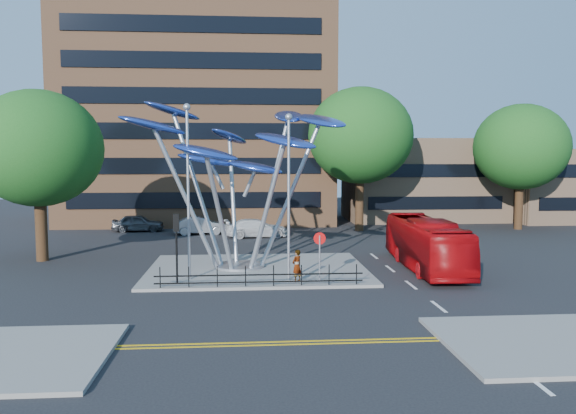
{
  "coord_description": "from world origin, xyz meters",
  "views": [
    {
      "loc": [
        -1.66,
        -24.74,
        6.39
      ],
      "look_at": [
        0.54,
        4.0,
        3.74
      ],
      "focal_mm": 35.0,
      "sensor_mm": 36.0,
      "label": 1
    }
  ],
  "objects": [
    {
      "name": "brick_tower",
      "position": [
        -6.0,
        32.0,
        15.0
      ],
      "size": [
        25.0,
        15.0,
        30.0
      ],
      "primitive_type": "cube",
      "color": "#905F3F",
      "rests_on": "ground"
    },
    {
      "name": "street_lamp_left",
      "position": [
        -4.5,
        3.5,
        5.36
      ],
      "size": [
        0.36,
        0.36,
        8.8
      ],
      "color": "#9EA0A5",
      "rests_on": "traffic_island"
    },
    {
      "name": "tree_far",
      "position": [
        22.0,
        22.0,
        7.11
      ],
      "size": [
        8.0,
        8.0,
        10.81
      ],
      "color": "black",
      "rests_on": "ground"
    },
    {
      "name": "no_entry_sign_island",
      "position": [
        2.0,
        2.52,
        1.82
      ],
      "size": [
        0.6,
        0.1,
        2.45
      ],
      "color": "#9EA0A5",
      "rests_on": "traffic_island"
    },
    {
      "name": "traffic_light_island",
      "position": [
        -5.0,
        2.5,
        2.61
      ],
      "size": [
        0.28,
        0.18,
        3.42
      ],
      "color": "black",
      "rests_on": "traffic_island"
    },
    {
      "name": "low_building_near",
      "position": [
        16.0,
        30.0,
        4.0
      ],
      "size": [
        15.0,
        8.0,
        8.0
      ],
      "primitive_type": "cube",
      "color": "tan",
      "rests_on": "ground"
    },
    {
      "name": "ground",
      "position": [
        0.0,
        0.0,
        0.0
      ],
      "size": [
        120.0,
        120.0,
        0.0
      ],
      "primitive_type": "plane",
      "color": "black",
      "rests_on": "ground"
    },
    {
      "name": "parked_car_left",
      "position": [
        -10.69,
        23.0,
        0.72
      ],
      "size": [
        4.35,
        1.98,
        1.45
      ],
      "primitive_type": "imported",
      "rotation": [
        0.0,
        0.0,
        1.64
      ],
      "color": "#46494E",
      "rests_on": "ground"
    },
    {
      "name": "parked_car_mid",
      "position": [
        -5.32,
        20.87,
        0.72
      ],
      "size": [
        4.51,
        2.04,
        1.44
      ],
      "primitive_type": "imported",
      "rotation": [
        0.0,
        0.0,
        1.69
      ],
      "color": "#A1A3A8",
      "rests_on": "ground"
    },
    {
      "name": "leaf_sculpture",
      "position": [
        -2.07,
        6.68,
        6.87
      ],
      "size": [
        12.72,
        9.54,
        9.51
      ],
      "color": "#9EA0A5",
      "rests_on": "traffic_island"
    },
    {
      "name": "double_yellow_near",
      "position": [
        0.0,
        -6.0,
        0.01
      ],
      "size": [
        40.0,
        0.12,
        0.01
      ],
      "primitive_type": "cube",
      "color": "gold",
      "rests_on": "ground"
    },
    {
      "name": "street_lamp_right",
      "position": [
        0.5,
        3.0,
        5.09
      ],
      "size": [
        0.36,
        0.36,
        8.3
      ],
      "color": "#9EA0A5",
      "rests_on": "traffic_island"
    },
    {
      "name": "tree_right",
      "position": [
        8.0,
        22.0,
        8.04
      ],
      "size": [
        8.8,
        8.8,
        12.11
      ],
      "color": "black",
      "rests_on": "ground"
    },
    {
      "name": "double_yellow_far",
      "position": [
        0.0,
        -6.3,
        0.01
      ],
      "size": [
        40.0,
        0.12,
        0.01
      ],
      "primitive_type": "cube",
      "color": "gold",
      "rests_on": "ground"
    },
    {
      "name": "pedestrian_railing_front",
      "position": [
        -1.0,
        1.7,
        0.55
      ],
      "size": [
        10.0,
        0.06,
        1.0
      ],
      "color": "black",
      "rests_on": "traffic_island"
    },
    {
      "name": "traffic_island",
      "position": [
        -1.0,
        6.0,
        0.07
      ],
      "size": [
        12.0,
        9.0,
        0.15
      ],
      "primitive_type": "cube",
      "color": "slate",
      "rests_on": "ground"
    },
    {
      "name": "low_building_far",
      "position": [
        30.0,
        28.0,
        3.5
      ],
      "size": [
        12.0,
        8.0,
        7.0
      ],
      "primitive_type": "cube",
      "color": "tan",
      "rests_on": "ground"
    },
    {
      "name": "parked_car_right",
      "position": [
        -0.82,
        18.95,
        0.71
      ],
      "size": [
        5.13,
        2.59,
        1.43
      ],
      "primitive_type": "imported",
      "rotation": [
        0.0,
        0.0,
        1.69
      ],
      "color": "silver",
      "rests_on": "ground"
    },
    {
      "name": "tree_left",
      "position": [
        -14.0,
        10.0,
        6.79
      ],
      "size": [
        7.6,
        7.6,
        10.32
      ],
      "color": "black",
      "rests_on": "ground"
    },
    {
      "name": "pedestrian",
      "position": [
        0.87,
        2.5,
        0.95
      ],
      "size": [
        0.69,
        0.68,
        1.61
      ],
      "primitive_type": "imported",
      "rotation": [
        0.0,
        0.0,
        3.9
      ],
      "color": "gray",
      "rests_on": "traffic_island"
    },
    {
      "name": "red_bus",
      "position": [
        8.5,
        5.91,
        1.42
      ],
      "size": [
        2.79,
        10.32,
        2.85
      ],
      "primitive_type": "imported",
      "rotation": [
        0.0,
        0.0,
        -0.04
      ],
      "color": "#A5070B",
      "rests_on": "ground"
    }
  ]
}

